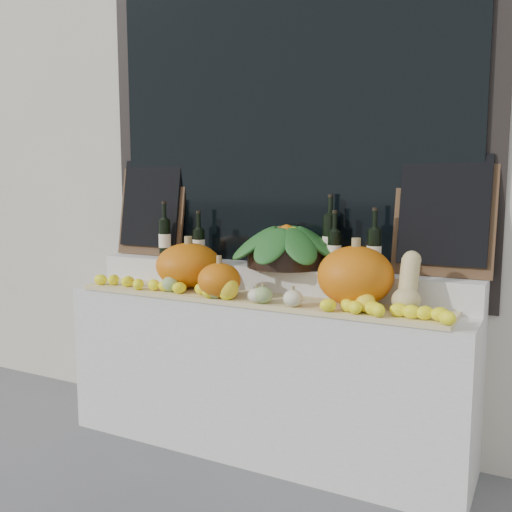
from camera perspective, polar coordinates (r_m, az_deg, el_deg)
storefront_facade at (r=3.84m, az=5.79°, el=18.35°), size 7.00×0.94×4.50m
display_sill at (r=3.30m, az=0.61°, el=-11.64°), size 2.30×0.55×0.88m
rear_tier at (r=3.30m, az=1.81°, el=-2.30°), size 2.30×0.25×0.16m
straw_bedding at (r=3.07m, az=-0.43°, el=-4.32°), size 2.10×0.32×0.02m
pumpkin_left at (r=3.34m, az=-6.75°, el=-0.92°), size 0.48×0.48×0.26m
pumpkin_right at (r=2.87m, az=9.91°, el=-1.99°), size 0.39×0.39×0.30m
pumpkin_center at (r=3.05m, az=-3.70°, el=-2.43°), size 0.24×0.24×0.18m
butternut_squash at (r=2.79m, az=14.96°, el=-2.91°), size 0.14×0.20×0.29m
decorative_gourds at (r=2.94m, az=-0.71°, el=-3.63°), size 1.22×0.14×0.14m
lemon_heap at (r=2.97m, az=-1.43°, el=-3.87°), size 2.20×0.16×0.06m
produce_bowl at (r=3.22m, az=3.09°, el=1.06°), size 0.68×0.68×0.25m
wine_bottle_far_left at (r=3.61m, az=-9.11°, el=1.78°), size 0.08×0.08×0.36m
wine_bottle_near_left at (r=3.52m, az=-5.74°, el=1.22°), size 0.08×0.08×0.30m
wine_bottle_tall at (r=3.17m, az=7.40°, el=1.47°), size 0.08×0.08×0.41m
wine_bottle_near_right at (r=3.11m, az=7.83°, el=0.60°), size 0.08×0.08×0.33m
wine_bottle_far_right at (r=3.02m, az=11.71°, el=0.50°), size 0.08×0.08×0.35m
chalkboard_left at (r=3.79m, az=-10.41°, el=4.96°), size 0.50×0.13×0.61m
chalkboard_right at (r=3.03m, az=18.27°, el=4.10°), size 0.50×0.13×0.61m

